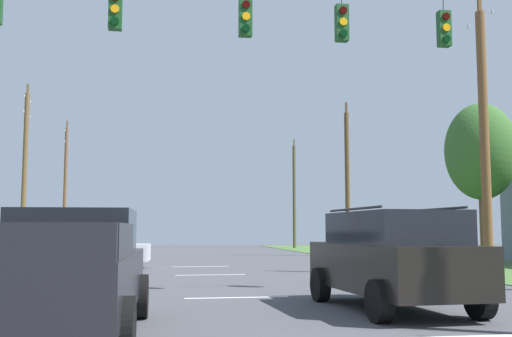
# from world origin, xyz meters

# --- Properties ---
(lane_dash_0) EXTENTS (2.50, 0.15, 0.01)m
(lane_dash_0) POSITION_xyz_m (0.00, 9.16, 0.00)
(lane_dash_0) COLOR white
(lane_dash_0) RESTS_ON ground
(lane_dash_1) EXTENTS (2.50, 0.15, 0.01)m
(lane_dash_1) POSITION_xyz_m (0.00, 16.55, 0.00)
(lane_dash_1) COLOR white
(lane_dash_1) RESTS_ON ground
(lane_dash_2) EXTENTS (2.50, 0.15, 0.01)m
(lane_dash_2) POSITION_xyz_m (0.00, 21.57, 0.00)
(lane_dash_2) COLOR white
(lane_dash_2) RESTS_ON ground
(overhead_signal_span) EXTENTS (18.36, 0.31, 8.13)m
(overhead_signal_span) POSITION_xyz_m (-0.13, 9.10, 4.67)
(overhead_signal_span) COLOR brown
(overhead_signal_span) RESTS_ON ground
(pickup_truck) EXTENTS (2.41, 5.46, 1.95)m
(pickup_truck) POSITION_xyz_m (-3.25, 4.30, 0.97)
(pickup_truck) COLOR black
(pickup_truck) RESTS_ON ground
(suv_black) EXTENTS (2.42, 4.90, 2.05)m
(suv_black) POSITION_xyz_m (2.82, 6.44, 1.06)
(suv_black) COLOR black
(suv_black) RESTS_ON ground
(distant_car_crossing_white) EXTENTS (4.43, 2.29, 1.52)m
(distant_car_crossing_white) POSITION_xyz_m (-4.38, 20.61, 0.79)
(distant_car_crossing_white) COLOR silver
(distant_car_crossing_white) RESTS_ON ground
(utility_pole_mid_right) EXTENTS (0.33, 1.71, 10.07)m
(utility_pole_mid_right) POSITION_xyz_m (9.49, 14.28, 4.85)
(utility_pole_mid_right) COLOR brown
(utility_pole_mid_right) RESTS_ON ground
(utility_pole_far_right) EXTENTS (0.29, 1.75, 9.46)m
(utility_pole_far_right) POSITION_xyz_m (9.54, 30.26, 4.57)
(utility_pole_far_right) COLOR brown
(utility_pole_far_right) RESTS_ON ground
(utility_pole_near_left) EXTENTS (0.30, 1.70, 9.55)m
(utility_pole_near_left) POSITION_xyz_m (9.91, 46.55, 4.62)
(utility_pole_near_left) COLOR brown
(utility_pole_near_left) RESTS_ON ground
(utility_pole_distant_right) EXTENTS (0.28, 1.78, 9.99)m
(utility_pole_distant_right) POSITION_xyz_m (-9.43, 30.70, 5.01)
(utility_pole_distant_right) COLOR brown
(utility_pole_distant_right) RESTS_ON ground
(utility_pole_distant_left) EXTENTS (0.27, 1.78, 10.47)m
(utility_pole_distant_left) POSITION_xyz_m (-9.32, 45.44, 5.25)
(utility_pole_distant_left) COLOR brown
(utility_pole_distant_left) RESTS_ON ground
(tree_roadside_left) EXTENTS (3.29, 3.29, 7.51)m
(tree_roadside_left) POSITION_xyz_m (12.93, 20.60, 5.22)
(tree_roadside_left) COLOR brown
(tree_roadside_left) RESTS_ON ground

